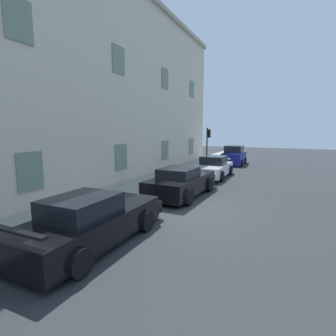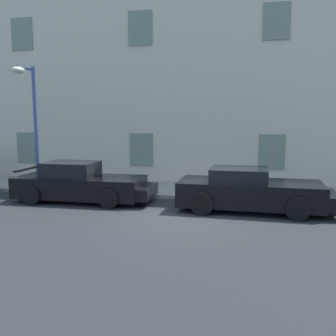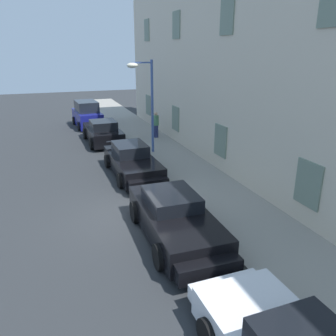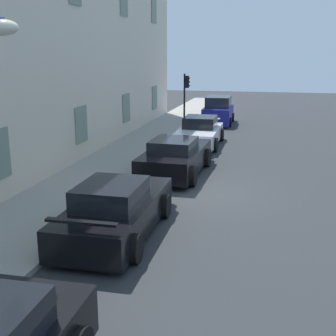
% 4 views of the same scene
% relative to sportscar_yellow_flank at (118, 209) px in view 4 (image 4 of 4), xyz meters
% --- Properties ---
extents(ground_plane, '(80.00, 80.00, 0.00)m').
position_rel_sportscar_yellow_flank_xyz_m(ground_plane, '(3.95, -1.28, -0.62)').
color(ground_plane, '#2B2D30').
extents(sidewalk, '(60.00, 3.08, 0.14)m').
position_rel_sportscar_yellow_flank_xyz_m(sidewalk, '(3.95, 2.51, -0.55)').
color(sidewalk, gray).
rests_on(sidewalk, ground).
extents(sportscar_yellow_flank, '(5.08, 2.10, 1.44)m').
position_rel_sportscar_yellow_flank_xyz_m(sportscar_yellow_flank, '(0.00, 0.00, 0.00)').
color(sportscar_yellow_flank, black).
rests_on(sportscar_yellow_flank, ground).
extents(sportscar_white_middle, '(5.06, 2.24, 1.41)m').
position_rel_sportscar_yellow_flank_xyz_m(sportscar_white_middle, '(6.09, -0.20, 0.01)').
color(sportscar_white_middle, black).
rests_on(sportscar_white_middle, ground).
extents(sportscar_tail_end, '(4.74, 2.18, 1.40)m').
position_rel_sportscar_yellow_flank_xyz_m(sportscar_tail_end, '(11.34, -0.15, -0.01)').
color(sportscar_tail_end, white).
rests_on(sportscar_tail_end, ground).
extents(hatchback_parked, '(3.82, 1.96, 1.77)m').
position_rel_sportscar_yellow_flank_xyz_m(hatchback_parked, '(18.64, -0.19, 0.17)').
color(hatchback_parked, navy).
rests_on(hatchback_parked, ground).
extents(traffic_light, '(0.22, 0.36, 3.20)m').
position_rel_sportscar_yellow_flank_xyz_m(traffic_light, '(14.77, 1.18, 1.71)').
color(traffic_light, black).
rests_on(traffic_light, sidewalk).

